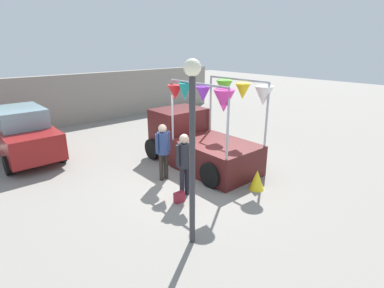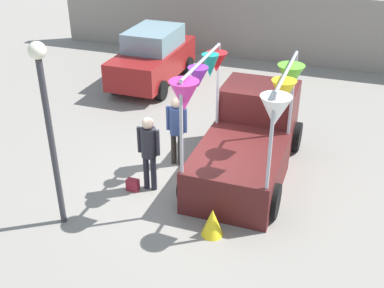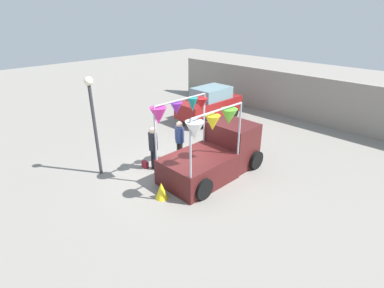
{
  "view_description": "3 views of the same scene",
  "coord_description": "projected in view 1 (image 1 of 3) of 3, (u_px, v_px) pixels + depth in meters",
  "views": [
    {
      "loc": [
        -5.65,
        -6.47,
        4.03
      ],
      "look_at": [
        0.0,
        0.06,
        1.15
      ],
      "focal_mm": 28.0,
      "sensor_mm": 36.0,
      "label": 1
    },
    {
      "loc": [
        3.09,
        -8.99,
        6.17
      ],
      "look_at": [
        0.06,
        -0.44,
        1.22
      ],
      "focal_mm": 45.0,
      "sensor_mm": 36.0,
      "label": 2
    },
    {
      "loc": [
        7.82,
        -7.02,
        5.87
      ],
      "look_at": [
        0.64,
        0.02,
        1.38
      ],
      "focal_mm": 28.0,
      "sensor_mm": 36.0,
      "label": 3
    }
  ],
  "objects": [
    {
      "name": "brick_boundary_wall",
      "position": [
        77.0,
        99.0,
        15.64
      ],
      "size": [
        18.0,
        0.36,
        2.6
      ],
      "primitive_type": "cube",
      "color": "gray",
      "rests_on": "ground"
    },
    {
      "name": "folded_kite_bundle_sunflower",
      "position": [
        257.0,
        180.0,
        8.68
      ],
      "size": [
        0.56,
        0.56,
        0.6
      ],
      "primitive_type": "cone",
      "rotation": [
        0.0,
        0.0,
        1.22
      ],
      "color": "yellow",
      "rests_on": "ground"
    },
    {
      "name": "person_customer",
      "position": [
        184.0,
        159.0,
        8.08
      ],
      "size": [
        0.53,
        0.34,
        1.79
      ],
      "color": "black",
      "rests_on": "ground"
    },
    {
      "name": "handbag",
      "position": [
        179.0,
        197.0,
        8.02
      ],
      "size": [
        0.28,
        0.16,
        0.28
      ],
      "primitive_type": "cube",
      "color": "maroon",
      "rests_on": "ground"
    },
    {
      "name": "vendor_truck",
      "position": [
        197.0,
        138.0,
        10.44
      ],
      "size": [
        2.47,
        4.17,
        3.0
      ],
      "color": "#4C1919",
      "rests_on": "ground"
    },
    {
      "name": "parked_car",
      "position": [
        23.0,
        133.0,
        10.9
      ],
      "size": [
        1.88,
        4.0,
        1.88
      ],
      "color": "maroon",
      "rests_on": "ground"
    },
    {
      "name": "ground_plane",
      "position": [
        193.0,
        179.0,
        9.43
      ],
      "size": [
        60.0,
        60.0,
        0.0
      ],
      "primitive_type": "plane",
      "color": "gray"
    },
    {
      "name": "street_lamp",
      "position": [
        192.0,
        130.0,
        5.66
      ],
      "size": [
        0.32,
        0.32,
        3.8
      ],
      "color": "#333338",
      "rests_on": "ground"
    },
    {
      "name": "person_vendor",
      "position": [
        163.0,
        147.0,
        9.08
      ],
      "size": [
        0.53,
        0.34,
        1.78
      ],
      "color": "#2D2823",
      "rests_on": "ground"
    }
  ]
}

